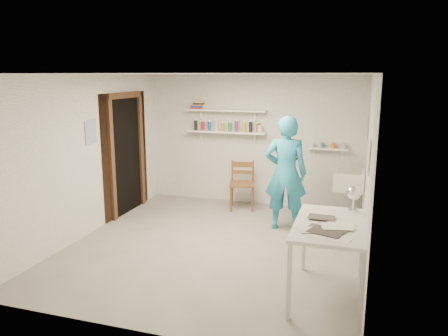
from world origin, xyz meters
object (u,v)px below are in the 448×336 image
(wall_clock, at_px, (290,152))
(wooden_chair, at_px, (242,184))
(work_table, at_px, (329,260))
(desk_lamp, at_px, (354,193))
(belfast_sink, at_px, (349,180))
(man, at_px, (286,173))

(wall_clock, xyz_separation_m, wooden_chair, (-0.93, 0.56, -0.73))
(work_table, relative_size, desk_lamp, 8.00)
(wooden_chair, relative_size, desk_lamp, 5.94)
(belfast_sink, relative_size, desk_lamp, 3.79)
(wooden_chair, height_order, work_table, wooden_chair)
(desk_lamp, bearing_deg, work_table, -112.42)
(wall_clock, relative_size, desk_lamp, 2.04)
(belfast_sink, bearing_deg, wall_clock, -152.09)
(belfast_sink, xyz_separation_m, wall_clock, (-0.91, -0.48, 0.50))
(belfast_sink, xyz_separation_m, work_table, (-0.11, -2.72, -0.28))
(wall_clock, distance_m, wooden_chair, 1.31)
(man, relative_size, wall_clock, 5.56)
(wall_clock, height_order, work_table, wall_clock)
(wall_clock, bearing_deg, work_table, -77.39)
(belfast_sink, xyz_separation_m, man, (-0.94, -0.70, 0.20))
(belfast_sink, distance_m, wall_clock, 1.14)
(belfast_sink, bearing_deg, work_table, -92.31)
(wooden_chair, distance_m, desk_lamp, 3.06)
(belfast_sink, bearing_deg, desk_lamp, -87.45)
(wooden_chair, bearing_deg, belfast_sink, -15.21)
(work_table, bearing_deg, wooden_chair, 121.71)
(man, bearing_deg, wall_clock, -104.04)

